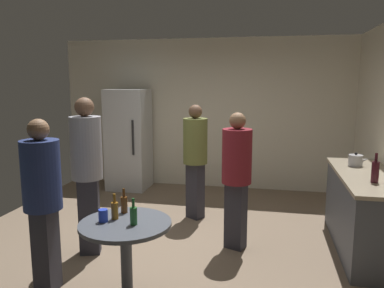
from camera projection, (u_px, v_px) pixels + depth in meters
ground_plane at (167, 246)px, 4.61m from camera, size 5.20×5.20×0.10m
wall_back at (205, 114)px, 6.92m from camera, size 5.32×0.06×2.70m
refrigerator at (129, 139)px, 6.84m from camera, size 0.70×0.68×1.80m
kitchen_counter at (365, 212)px, 4.35m from camera, size 0.64×1.82×0.90m
kettle at (356, 160)px, 4.68m from camera, size 0.24×0.17×0.18m
wine_bottle_on_counter at (375, 171)px, 3.90m from camera, size 0.08×0.08×0.31m
foreground_table at (126, 234)px, 3.28m from camera, size 0.80×0.80×0.73m
beer_bottle_amber at (115, 210)px, 3.33m from camera, size 0.06×0.06×0.23m
beer_bottle_brown at (124, 204)px, 3.49m from camera, size 0.06×0.06×0.23m
beer_bottle_green at (134, 215)px, 3.20m from camera, size 0.06×0.06×0.23m
plastic_cup_blue at (103, 216)px, 3.27m from camera, size 0.08×0.08×0.11m
person_in_navy_shirt at (42, 193)px, 3.40m from camera, size 0.35×0.35×1.62m
person_in_maroon_shirt at (237, 171)px, 4.32m from camera, size 0.44×0.44×1.60m
person_in_gray_shirt at (87, 164)px, 4.16m from camera, size 0.43×0.43×1.77m
person_in_olive_shirt at (195, 153)px, 5.30m from camera, size 0.47×0.47×1.62m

